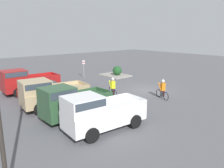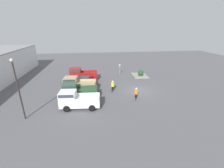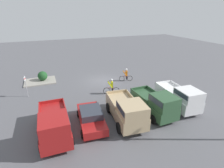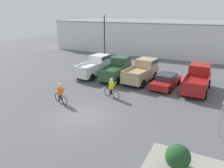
{
  "view_description": "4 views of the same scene",
  "coord_description": "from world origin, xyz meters",
  "px_view_note": "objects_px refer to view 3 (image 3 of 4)",
  "views": [
    {
      "loc": [
        -13.87,
        16.4,
        5.56
      ],
      "look_at": [
        0.34,
        4.23,
        1.2
      ],
      "focal_mm": 35.0,
      "sensor_mm": 36.0,
      "label": 1
    },
    {
      "loc": [
        -21.64,
        6.94,
        9.6
      ],
      "look_at": [
        0.34,
        4.23,
        1.2
      ],
      "focal_mm": 24.0,
      "sensor_mm": 36.0,
      "label": 2
    },
    {
      "loc": [
        6.7,
        20.45,
        8.42
      ],
      "look_at": [
        0.34,
        4.23,
        1.2
      ],
      "focal_mm": 28.0,
      "sensor_mm": 36.0,
      "label": 3
    },
    {
      "loc": [
        8.46,
        -11.7,
        7.25
      ],
      "look_at": [
        0.34,
        4.23,
        1.2
      ],
      "focal_mm": 35.0,
      "sensor_mm": 36.0,
      "label": 4
    }
  ],
  "objects_px": {
    "cyclist_1": "(126,74)",
    "cyclist_0": "(112,86)",
    "pickup_truck_0": "(180,97)",
    "pickup_truck_3": "(54,124)",
    "pickup_truck_2": "(127,110)",
    "pickup_truck_1": "(156,103)",
    "sedan_0": "(91,117)",
    "shrub": "(43,76)",
    "fire_lane_sign": "(26,84)"
  },
  "relations": [
    {
      "from": "pickup_truck_3",
      "to": "fire_lane_sign",
      "type": "relative_size",
      "value": 2.18
    },
    {
      "from": "pickup_truck_0",
      "to": "cyclist_1",
      "type": "height_order",
      "value": "pickup_truck_0"
    },
    {
      "from": "sedan_0",
      "to": "shrub",
      "type": "height_order",
      "value": "sedan_0"
    },
    {
      "from": "pickup_truck_1",
      "to": "cyclist_1",
      "type": "bearing_deg",
      "value": -97.91
    },
    {
      "from": "pickup_truck_0",
      "to": "sedan_0",
      "type": "height_order",
      "value": "pickup_truck_0"
    },
    {
      "from": "pickup_truck_0",
      "to": "cyclist_0",
      "type": "distance_m",
      "value": 7.03
    },
    {
      "from": "pickup_truck_1",
      "to": "pickup_truck_3",
      "type": "bearing_deg",
      "value": -0.1
    },
    {
      "from": "pickup_truck_3",
      "to": "cyclist_1",
      "type": "relative_size",
      "value": 3.01
    },
    {
      "from": "pickup_truck_2",
      "to": "cyclist_0",
      "type": "bearing_deg",
      "value": -98.53
    },
    {
      "from": "pickup_truck_0",
      "to": "fire_lane_sign",
      "type": "xyz_separation_m",
      "value": [
        13.39,
        -7.77,
        0.27
      ]
    },
    {
      "from": "pickup_truck_0",
      "to": "shrub",
      "type": "height_order",
      "value": "pickup_truck_0"
    },
    {
      "from": "pickup_truck_2",
      "to": "shrub",
      "type": "distance_m",
      "value": 13.76
    },
    {
      "from": "pickup_truck_0",
      "to": "pickup_truck_3",
      "type": "xyz_separation_m",
      "value": [
        11.18,
        0.21,
        0.01
      ]
    },
    {
      "from": "pickup_truck_1",
      "to": "sedan_0",
      "type": "relative_size",
      "value": 1.09
    },
    {
      "from": "pickup_truck_3",
      "to": "shrub",
      "type": "height_order",
      "value": "pickup_truck_3"
    },
    {
      "from": "cyclist_1",
      "to": "fire_lane_sign",
      "type": "xyz_separation_m",
      "value": [
        11.79,
        0.34,
        0.55
      ]
    },
    {
      "from": "sedan_0",
      "to": "cyclist_1",
      "type": "relative_size",
      "value": 2.6
    },
    {
      "from": "pickup_truck_0",
      "to": "fire_lane_sign",
      "type": "relative_size",
      "value": 2.12
    },
    {
      "from": "pickup_truck_3",
      "to": "shrub",
      "type": "relative_size",
      "value": 4.34
    },
    {
      "from": "pickup_truck_0",
      "to": "pickup_truck_2",
      "type": "height_order",
      "value": "pickup_truck_2"
    },
    {
      "from": "pickup_truck_3",
      "to": "fire_lane_sign",
      "type": "height_order",
      "value": "fire_lane_sign"
    },
    {
      "from": "sedan_0",
      "to": "cyclist_1",
      "type": "bearing_deg",
      "value": -131.35
    },
    {
      "from": "pickup_truck_2",
      "to": "pickup_truck_3",
      "type": "bearing_deg",
      "value": -1.82
    },
    {
      "from": "fire_lane_sign",
      "to": "shrub",
      "type": "height_order",
      "value": "fire_lane_sign"
    },
    {
      "from": "cyclist_0",
      "to": "shrub",
      "type": "height_order",
      "value": "cyclist_0"
    },
    {
      "from": "pickup_truck_3",
      "to": "pickup_truck_0",
      "type": "bearing_deg",
      "value": -178.91
    },
    {
      "from": "cyclist_1",
      "to": "pickup_truck_0",
      "type": "bearing_deg",
      "value": 101.16
    },
    {
      "from": "pickup_truck_1",
      "to": "cyclist_1",
      "type": "relative_size",
      "value": 2.83
    },
    {
      "from": "pickup_truck_3",
      "to": "cyclist_1",
      "type": "xyz_separation_m",
      "value": [
        -9.58,
        -8.32,
        -0.29
      ]
    },
    {
      "from": "pickup_truck_2",
      "to": "fire_lane_sign",
      "type": "height_order",
      "value": "fire_lane_sign"
    },
    {
      "from": "pickup_truck_1",
      "to": "shrub",
      "type": "xyz_separation_m",
      "value": [
        8.98,
        -12.15,
        -0.41
      ]
    },
    {
      "from": "pickup_truck_0",
      "to": "fire_lane_sign",
      "type": "height_order",
      "value": "fire_lane_sign"
    },
    {
      "from": "cyclist_0",
      "to": "fire_lane_sign",
      "type": "distance_m",
      "value": 9.01
    },
    {
      "from": "sedan_0",
      "to": "pickup_truck_1",
      "type": "bearing_deg",
      "value": 173.44
    },
    {
      "from": "cyclist_0",
      "to": "pickup_truck_3",
      "type": "bearing_deg",
      "value": 39.99
    },
    {
      "from": "cyclist_1",
      "to": "shrub",
      "type": "distance_m",
      "value": 10.84
    },
    {
      "from": "pickup_truck_0",
      "to": "pickup_truck_3",
      "type": "distance_m",
      "value": 11.18
    },
    {
      "from": "fire_lane_sign",
      "to": "shrub",
      "type": "relative_size",
      "value": 1.99
    },
    {
      "from": "pickup_truck_1",
      "to": "cyclist_0",
      "type": "height_order",
      "value": "pickup_truck_1"
    },
    {
      "from": "fire_lane_sign",
      "to": "pickup_truck_0",
      "type": "bearing_deg",
      "value": 149.87
    },
    {
      "from": "cyclist_0",
      "to": "cyclist_1",
      "type": "xyz_separation_m",
      "value": [
        -3.18,
        -2.96,
        -0.02
      ]
    },
    {
      "from": "sedan_0",
      "to": "cyclist_0",
      "type": "relative_size",
      "value": 2.5
    },
    {
      "from": "pickup_truck_0",
      "to": "pickup_truck_1",
      "type": "height_order",
      "value": "pickup_truck_1"
    },
    {
      "from": "cyclist_1",
      "to": "cyclist_0",
      "type": "bearing_deg",
      "value": 42.93
    },
    {
      "from": "pickup_truck_1",
      "to": "sedan_0",
      "type": "bearing_deg",
      "value": -6.56
    },
    {
      "from": "pickup_truck_0",
      "to": "pickup_truck_3",
      "type": "height_order",
      "value": "pickup_truck_3"
    },
    {
      "from": "sedan_0",
      "to": "fire_lane_sign",
      "type": "height_order",
      "value": "fire_lane_sign"
    },
    {
      "from": "cyclist_0",
      "to": "cyclist_1",
      "type": "height_order",
      "value": "cyclist_0"
    },
    {
      "from": "cyclist_0",
      "to": "fire_lane_sign",
      "type": "xyz_separation_m",
      "value": [
        8.6,
        -2.62,
        0.53
      ]
    },
    {
      "from": "pickup_truck_1",
      "to": "cyclist_0",
      "type": "relative_size",
      "value": 2.72
    }
  ]
}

